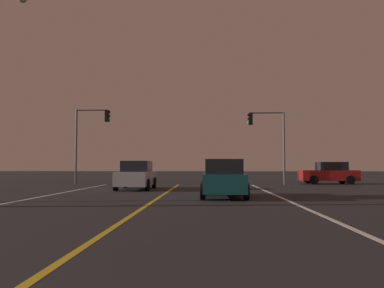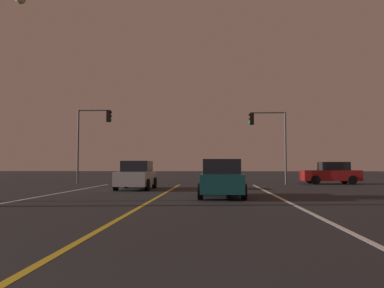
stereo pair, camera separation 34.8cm
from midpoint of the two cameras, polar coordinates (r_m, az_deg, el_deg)
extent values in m
cube|color=silver|center=(12.81, 17.22, -9.32)|extent=(0.16, 34.42, 0.01)
cube|color=gold|center=(12.65, -7.71, -9.51)|extent=(0.16, 34.42, 0.01)
cylinder|color=black|center=(19.36, 2.00, -6.31)|extent=(0.22, 0.68, 0.68)
cylinder|color=black|center=(19.40, 7.36, -6.28)|extent=(0.22, 0.68, 0.68)
cylinder|color=black|center=(16.66, 1.82, -6.83)|extent=(0.22, 0.68, 0.68)
cylinder|color=black|center=(16.72, 8.04, -6.79)|extent=(0.22, 0.68, 0.68)
cube|color=#145156|center=(18.00, 4.80, -5.52)|extent=(1.80, 4.30, 0.80)
cube|color=black|center=(17.73, 4.81, -3.23)|extent=(1.60, 2.10, 0.64)
cube|color=red|center=(15.89, 2.84, -5.49)|extent=(0.24, 0.08, 0.16)
cube|color=red|center=(15.93, 7.19, -5.46)|extent=(0.24, 0.08, 0.16)
cylinder|color=black|center=(31.34, 17.61, -4.94)|extent=(0.68, 0.22, 0.68)
cylinder|color=black|center=(33.09, 16.83, -4.85)|extent=(0.68, 0.22, 0.68)
cylinder|color=black|center=(32.12, 22.30, -4.81)|extent=(0.68, 0.22, 0.68)
cylinder|color=black|center=(33.83, 21.29, -4.73)|extent=(0.68, 0.22, 0.68)
cube|color=maroon|center=(32.56, 19.51, -4.27)|extent=(4.30, 1.80, 0.80)
cube|color=black|center=(32.62, 19.91, -3.00)|extent=(2.10, 1.60, 0.64)
cube|color=red|center=(32.65, 23.35, -4.02)|extent=(0.08, 0.24, 0.16)
cube|color=red|center=(33.77, 22.65, -3.99)|extent=(0.08, 0.24, 0.16)
cylinder|color=black|center=(22.56, -5.98, -5.84)|extent=(0.22, 0.68, 0.68)
cylinder|color=black|center=(22.91, -10.45, -5.76)|extent=(0.22, 0.68, 0.68)
cylinder|color=black|center=(25.23, -5.00, -5.55)|extent=(0.22, 0.68, 0.68)
cylinder|color=black|center=(25.54, -9.02, -5.50)|extent=(0.22, 0.68, 0.68)
cube|color=#B7BABF|center=(24.03, -7.59, -4.90)|extent=(1.80, 4.30, 0.80)
cube|color=black|center=(24.26, -7.47, -3.18)|extent=(1.60, 2.10, 0.64)
cube|color=red|center=(26.00, -5.42, -4.55)|extent=(0.24, 0.08, 0.16)
cube|color=red|center=(26.20, -8.03, -4.53)|extent=(0.24, 0.08, 0.16)
cylinder|color=#4C4C51|center=(30.60, 13.59, -0.57)|extent=(0.14, 0.14, 5.46)
cylinder|color=#4C4C51|center=(30.63, 11.23, 4.43)|extent=(2.49, 0.10, 0.10)
cube|color=black|center=(30.43, 8.91, 3.60)|extent=(0.28, 0.36, 0.90)
sphere|color=#3A0605|center=(30.45, 8.60, 4.16)|extent=(0.20, 0.20, 0.20)
sphere|color=#3C2706|center=(30.41, 8.61, 3.60)|extent=(0.20, 0.20, 0.20)
sphere|color=#19E059|center=(30.38, 8.61, 3.04)|extent=(0.20, 0.20, 0.20)
cylinder|color=#4C4C51|center=(31.80, -15.72, -0.39)|extent=(0.14, 0.14, 5.73)
cylinder|color=#4C4C51|center=(31.69, -13.62, 4.71)|extent=(2.36, 0.10, 0.10)
cube|color=black|center=(31.31, -11.55, 3.95)|extent=(0.28, 0.36, 0.90)
sphere|color=#3A0605|center=(31.31, -11.26, 4.50)|extent=(0.20, 0.20, 0.20)
sphere|color=#3C2706|center=(31.27, -11.27, 3.95)|extent=(0.20, 0.20, 0.20)
sphere|color=#19E059|center=(31.24, -11.27, 3.41)|extent=(0.20, 0.20, 0.20)
camera|label=1|loc=(0.17, -86.90, -0.17)|focal=37.21mm
camera|label=2|loc=(0.17, 93.10, 0.17)|focal=37.21mm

